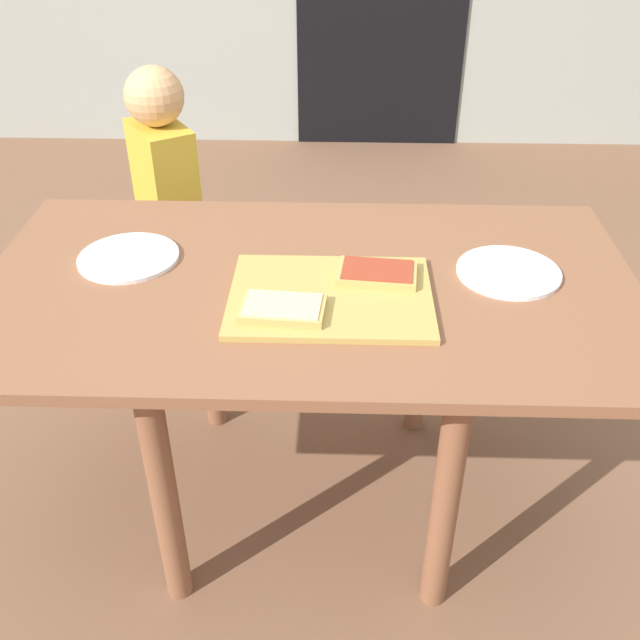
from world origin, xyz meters
TOP-DOWN VIEW (x-y plane):
  - ground_plane at (0.00, 0.00)m, footprint 16.00×16.00m
  - dining_table at (0.00, 0.00)m, footprint 1.44×0.80m
  - cutting_board at (0.05, -0.07)m, footprint 0.43×0.32m
  - pizza_slice_near_left at (-0.05, -0.15)m, footprint 0.18×0.12m
  - pizza_slice_far_right at (0.15, 0.00)m, footprint 0.18×0.12m
  - plate_white_left at (-0.42, 0.08)m, footprint 0.23×0.23m
  - plate_white_right at (0.44, 0.04)m, footprint 0.23×0.23m
  - child_left at (-0.48, 0.74)m, footprint 0.25×0.28m

SIDE VIEW (x-z plane):
  - ground_plane at x=0.00m, z-range 0.00..0.00m
  - child_left at x=-0.48m, z-range 0.07..1.02m
  - dining_table at x=0.00m, z-range 0.25..0.94m
  - plate_white_left at x=-0.42m, z-range 0.69..0.70m
  - plate_white_right at x=0.44m, z-range 0.69..0.70m
  - cutting_board at x=0.05m, z-range 0.69..0.70m
  - pizza_slice_near_left at x=-0.05m, z-range 0.70..0.72m
  - pizza_slice_far_right at x=0.15m, z-range 0.70..0.72m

